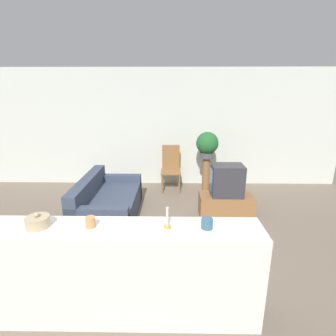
# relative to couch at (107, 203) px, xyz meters

# --- Properties ---
(ground_plane) EXTENTS (14.00, 14.00, 0.00)m
(ground_plane) POSITION_rel_couch_xyz_m (0.60, -1.61, -0.26)
(ground_plane) COLOR #756656
(wall_back) EXTENTS (9.00, 0.06, 2.70)m
(wall_back) POSITION_rel_couch_xyz_m (0.60, 1.82, 1.09)
(wall_back) COLOR silver
(wall_back) RESTS_ON ground_plane
(couch) EXTENTS (0.95, 1.73, 0.72)m
(couch) POSITION_rel_couch_xyz_m (0.00, 0.00, 0.00)
(couch) COLOR #384256
(couch) RESTS_ON ground_plane
(tv_stand) EXTENTS (0.95, 0.48, 0.40)m
(tv_stand) POSITION_rel_couch_xyz_m (2.14, 0.06, -0.06)
(tv_stand) COLOR olive
(tv_stand) RESTS_ON ground_plane
(television) EXTENTS (0.56, 0.41, 0.56)m
(television) POSITION_rel_couch_xyz_m (2.13, 0.06, 0.42)
(television) COLOR #333338
(television) RESTS_ON tv_stand
(wooden_chair) EXTENTS (0.44, 0.44, 1.02)m
(wooden_chair) POSITION_rel_couch_xyz_m (1.14, 1.38, 0.29)
(wooden_chair) COLOR olive
(wooden_chair) RESTS_ON ground_plane
(plant_stand) EXTENTS (0.16, 0.16, 0.79)m
(plant_stand) POSITION_rel_couch_xyz_m (1.92, 1.25, 0.14)
(plant_stand) COLOR olive
(plant_stand) RESTS_ON ground_plane
(potted_plant) EXTENTS (0.48, 0.48, 0.57)m
(potted_plant) POSITION_rel_couch_xyz_m (1.92, 1.25, 0.83)
(potted_plant) COLOR #4C4C51
(potted_plant) RESTS_ON plant_stand
(foreground_counter) EXTENTS (2.82, 0.44, 0.99)m
(foreground_counter) POSITION_rel_couch_xyz_m (0.60, -2.18, 0.24)
(foreground_counter) COLOR white
(foreground_counter) RESTS_ON ground_plane
(decorative_bowl) EXTENTS (0.22, 0.22, 0.15)m
(decorative_bowl) POSITION_rel_couch_xyz_m (-0.07, -2.18, 0.79)
(decorative_bowl) COLOR tan
(decorative_bowl) RESTS_ON foreground_counter
(candle_jar) EXTENTS (0.09, 0.09, 0.10)m
(candle_jar) POSITION_rel_couch_xyz_m (0.42, -2.18, 0.79)
(candle_jar) COLOR #C6844C
(candle_jar) RESTS_ON foreground_counter
(candlestick) EXTENTS (0.07, 0.07, 0.21)m
(candlestick) POSITION_rel_couch_xyz_m (1.12, -2.18, 0.80)
(candlestick) COLOR #B7933D
(candlestick) RESTS_ON foreground_counter
(coffee_tin) EXTENTS (0.11, 0.11, 0.10)m
(coffee_tin) POSITION_rel_couch_xyz_m (1.49, -2.18, 0.78)
(coffee_tin) COLOR #335B75
(coffee_tin) RESTS_ON foreground_counter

